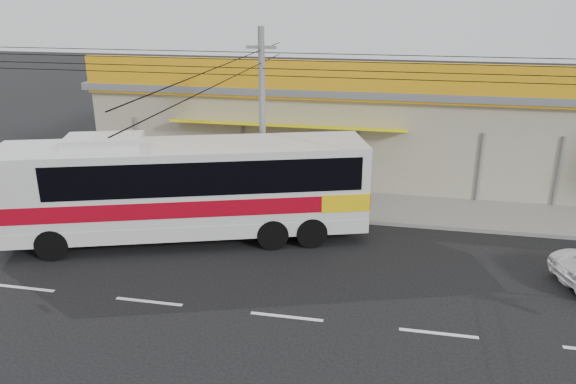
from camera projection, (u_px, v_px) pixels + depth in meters
The scene contains 8 objects.
ground at pixel (303, 274), 17.52m from camera, with size 120.00×120.00×0.00m, color black.
sidewalk at pixel (328, 204), 23.03m from camera, with size 30.00×3.20×0.15m, color slate.
lane_markings at pixel (287, 317), 15.21m from camera, with size 50.00×0.12×0.01m, color silver, non-canonical shape.
storefront_building at pixel (344, 122), 27.40m from camera, with size 22.60×9.20×5.70m.
coach_bus at pixel (191, 184), 19.37m from camera, with size 12.63×6.34×3.83m.
motorbike_red at pixel (180, 189), 23.25m from camera, with size 0.62×1.77×0.93m, color #9B140B.
motorbike_dark at pixel (22, 175), 24.57m from camera, with size 0.55×1.96×1.18m, color black.
utility_pole at pixel (261, 63), 19.84m from camera, with size 34.00×14.00×7.20m.
Camera 1 is at (2.63, -15.41, 8.32)m, focal length 35.00 mm.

